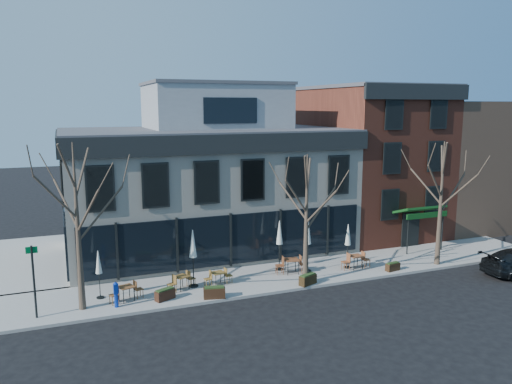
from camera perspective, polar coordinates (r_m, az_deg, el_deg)
name	(u,v)px	position (r m, az deg, el deg)	size (l,w,h in m)	color
ground	(231,270)	(30.18, -2.93, -8.92)	(120.00, 120.00, 0.00)	black
sidewalk_front	(295,274)	(29.44, 4.52, -9.28)	(33.50, 4.70, 0.15)	gray
sidewalk_side	(30,261)	(34.57, -24.44, -7.23)	(4.50, 12.00, 0.15)	gray
corner_building	(207,180)	(33.82, -5.61, 1.33)	(18.39, 10.39, 11.10)	silver
red_brick_building	(371,160)	(39.13, 12.96, 3.63)	(8.20, 11.78, 11.18)	brown
bg_building	(462,161)	(46.30, 22.51, 3.26)	(12.00, 12.00, 10.00)	#8C664C
tree_corner	(78,225)	(24.54, -19.70, -3.58)	(3.93, 3.98, 7.92)	#382B21
tree_mid	(307,218)	(26.80, 5.80, -2.94)	(3.50, 3.55, 7.04)	#382B21
tree_right	(441,202)	(31.83, 20.39, -1.06)	(3.72, 3.77, 7.48)	#382B21
sign_pole	(34,277)	(24.87, -24.07, -8.89)	(0.50, 0.10, 3.40)	black
call_box	(116,294)	(25.24, -15.71, -11.12)	(0.25, 0.25, 1.28)	#0B2B98
cafe_set_0	(126,292)	(25.96, -14.59, -10.96)	(1.78, 0.93, 0.92)	brown
cafe_set_1	(182,281)	(26.91, -8.51, -10.02)	(1.71, 1.09, 0.89)	brown
cafe_set_2	(218,277)	(27.34, -4.34, -9.65)	(1.66, 0.73, 0.86)	brown
cafe_set_3	(292,264)	(29.09, 4.10, -8.26)	(1.98, 0.90, 1.02)	brown
cafe_set_5	(356,260)	(30.41, 11.34, -7.67)	(1.86, 0.76, 0.98)	brown
umbrella_0	(99,265)	(26.25, -17.55, -7.94)	(0.39, 0.39, 2.47)	black
umbrella_1	(193,247)	(26.68, -7.22, -6.23)	(0.50, 0.50, 3.11)	black
umbrella_2	(279,235)	(29.21, 2.70, -4.96)	(0.47, 0.47, 2.97)	black
umbrella_3	(308,234)	(28.99, 5.93, -4.84)	(0.51, 0.51, 3.16)	black
umbrella_4	(348,237)	(30.05, 10.47, -5.08)	(0.43, 0.43, 2.68)	black
planter_0	(165,294)	(25.75, -10.36, -11.42)	(1.08, 0.78, 0.56)	black
planter_1	(214,292)	(25.62, -4.78, -11.36)	(1.14, 0.66, 0.60)	black
planter_2	(308,279)	(27.50, 5.94, -9.89)	(1.12, 0.78, 0.58)	black
planter_3	(393,267)	(30.61, 15.36, -8.22)	(0.93, 0.49, 0.50)	#301E10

